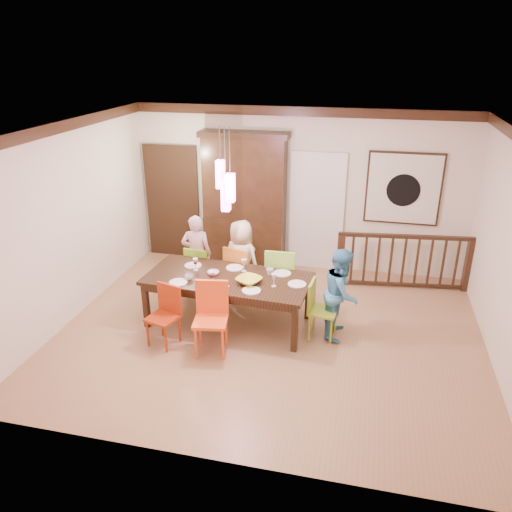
% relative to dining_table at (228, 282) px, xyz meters
% --- Properties ---
extents(floor, '(6.00, 6.00, 0.00)m').
position_rel_dining_table_xyz_m(floor, '(0.65, -0.15, -0.68)').
color(floor, '#A0754D').
rests_on(floor, ground).
extents(ceiling, '(6.00, 6.00, 0.00)m').
position_rel_dining_table_xyz_m(ceiling, '(0.65, -0.15, 2.22)').
color(ceiling, white).
rests_on(ceiling, wall_back).
extents(wall_back, '(6.00, 0.00, 6.00)m').
position_rel_dining_table_xyz_m(wall_back, '(0.65, 2.35, 0.77)').
color(wall_back, silver).
rests_on(wall_back, floor).
extents(wall_left, '(0.00, 5.00, 5.00)m').
position_rel_dining_table_xyz_m(wall_left, '(-2.35, -0.15, 0.77)').
color(wall_left, silver).
rests_on(wall_left, floor).
extents(wall_right, '(0.00, 5.00, 5.00)m').
position_rel_dining_table_xyz_m(wall_right, '(3.65, -0.15, 0.77)').
color(wall_right, silver).
rests_on(wall_right, floor).
extents(crown_molding, '(6.00, 5.00, 0.16)m').
position_rel_dining_table_xyz_m(crown_molding, '(0.65, -0.15, 2.14)').
color(crown_molding, black).
rests_on(crown_molding, wall_back).
extents(panel_door, '(1.04, 0.07, 2.24)m').
position_rel_dining_table_xyz_m(panel_door, '(-1.75, 2.30, 0.37)').
color(panel_door, black).
rests_on(panel_door, wall_back).
extents(white_doorway, '(0.97, 0.05, 2.22)m').
position_rel_dining_table_xyz_m(white_doorway, '(1.00, 2.32, 0.37)').
color(white_doorway, silver).
rests_on(white_doorway, wall_back).
extents(painting, '(1.25, 0.06, 1.25)m').
position_rel_dining_table_xyz_m(painting, '(2.45, 2.32, 0.92)').
color(painting, black).
rests_on(painting, wall_back).
extents(pendant_cluster, '(0.27, 0.21, 1.14)m').
position_rel_dining_table_xyz_m(pendant_cluster, '(0.00, -0.00, 1.43)').
color(pendant_cluster, '#FF4CBE').
rests_on(pendant_cluster, ceiling).
extents(dining_table, '(2.45, 1.24, 0.75)m').
position_rel_dining_table_xyz_m(dining_table, '(0.00, 0.00, 0.00)').
color(dining_table, black).
rests_on(dining_table, floor).
extents(chair_far_left, '(0.43, 0.43, 0.87)m').
position_rel_dining_table_xyz_m(chair_far_left, '(-0.70, 0.79, -0.18)').
color(chair_far_left, '#82CC27').
rests_on(chair_far_left, floor).
extents(chair_far_mid, '(0.53, 0.53, 0.96)m').
position_rel_dining_table_xyz_m(chair_far_mid, '(0.01, 0.74, -0.13)').
color(chair_far_mid, orange).
rests_on(chair_far_mid, floor).
extents(chair_far_right, '(0.47, 0.47, 1.02)m').
position_rel_dining_table_xyz_m(chair_far_right, '(0.67, 0.69, -0.09)').
color(chair_far_right, '#85CA41').
rests_on(chair_far_right, floor).
extents(chair_near_left, '(0.47, 0.47, 0.85)m').
position_rel_dining_table_xyz_m(chair_near_left, '(-0.71, -0.77, -0.19)').
color(chair_near_left, '#A32C0D').
rests_on(chair_near_left, floor).
extents(chair_near_mid, '(0.51, 0.51, 0.98)m').
position_rel_dining_table_xyz_m(chair_near_mid, '(-0.01, -0.80, -0.12)').
color(chair_near_mid, '#F8521C').
rests_on(chair_near_mid, floor).
extents(chair_end_right, '(0.42, 0.42, 0.85)m').
position_rel_dining_table_xyz_m(chair_end_right, '(1.41, -0.08, -0.19)').
color(chair_end_right, '#92AE24').
rests_on(chair_end_right, floor).
extents(china_hutch, '(1.57, 0.46, 2.48)m').
position_rel_dining_table_xyz_m(china_hutch, '(-0.29, 2.15, 0.57)').
color(china_hutch, black).
rests_on(china_hutch, floor).
extents(balustrade, '(2.25, 0.34, 0.96)m').
position_rel_dining_table_xyz_m(balustrade, '(2.56, 1.80, -0.18)').
color(balustrade, black).
rests_on(balustrade, floor).
extents(person_far_left, '(0.54, 0.40, 1.35)m').
position_rel_dining_table_xyz_m(person_far_left, '(-0.78, 0.87, -0.00)').
color(person_far_left, '#FCBFD1').
rests_on(person_far_left, floor).
extents(person_far_mid, '(0.76, 0.62, 1.33)m').
position_rel_dining_table_xyz_m(person_far_mid, '(-0.01, 0.82, -0.01)').
color(person_far_mid, beige).
rests_on(person_far_mid, floor).
extents(person_end_right, '(0.55, 0.68, 1.31)m').
position_rel_dining_table_xyz_m(person_end_right, '(1.64, 0.05, -0.02)').
color(person_end_right, '#428EBB').
rests_on(person_end_right, floor).
extents(serving_bowl, '(0.45, 0.45, 0.08)m').
position_rel_dining_table_xyz_m(serving_bowl, '(0.34, -0.12, 0.12)').
color(serving_bowl, '#D7D73D').
rests_on(serving_bowl, dining_table).
extents(small_bowl, '(0.18, 0.18, 0.05)m').
position_rel_dining_table_xyz_m(small_bowl, '(-0.23, 0.03, 0.10)').
color(small_bowl, white).
rests_on(small_bowl, dining_table).
extents(cup_left, '(0.12, 0.12, 0.09)m').
position_rel_dining_table_xyz_m(cup_left, '(-0.52, -0.21, 0.12)').
color(cup_left, silver).
rests_on(cup_left, dining_table).
extents(cup_right, '(0.13, 0.13, 0.10)m').
position_rel_dining_table_xyz_m(cup_right, '(0.58, 0.21, 0.12)').
color(cup_right, silver).
rests_on(cup_right, dining_table).
extents(plate_far_left, '(0.26, 0.26, 0.01)m').
position_rel_dining_table_xyz_m(plate_far_left, '(-0.62, 0.26, 0.08)').
color(plate_far_left, white).
rests_on(plate_far_left, dining_table).
extents(plate_far_mid, '(0.26, 0.26, 0.01)m').
position_rel_dining_table_xyz_m(plate_far_mid, '(0.01, 0.32, 0.08)').
color(plate_far_mid, white).
rests_on(plate_far_mid, dining_table).
extents(plate_far_right, '(0.26, 0.26, 0.01)m').
position_rel_dining_table_xyz_m(plate_far_right, '(0.75, 0.29, 0.08)').
color(plate_far_right, white).
rests_on(plate_far_right, dining_table).
extents(plate_near_left, '(0.26, 0.26, 0.01)m').
position_rel_dining_table_xyz_m(plate_near_left, '(-0.63, -0.34, 0.08)').
color(plate_near_left, white).
rests_on(plate_near_left, dining_table).
extents(plate_near_mid, '(0.26, 0.26, 0.01)m').
position_rel_dining_table_xyz_m(plate_near_mid, '(0.44, -0.36, 0.08)').
color(plate_near_mid, white).
rests_on(plate_near_mid, dining_table).
extents(plate_end_right, '(0.26, 0.26, 0.01)m').
position_rel_dining_table_xyz_m(plate_end_right, '(1.02, -0.02, 0.08)').
color(plate_end_right, white).
rests_on(plate_end_right, dining_table).
extents(wine_glass_a, '(0.08, 0.08, 0.19)m').
position_rel_dining_table_xyz_m(wine_glass_a, '(-0.53, 0.12, 0.17)').
color(wine_glass_a, '#590C19').
rests_on(wine_glass_a, dining_table).
extents(wine_glass_b, '(0.08, 0.08, 0.19)m').
position_rel_dining_table_xyz_m(wine_glass_b, '(0.18, 0.25, 0.17)').
color(wine_glass_b, silver).
rests_on(wine_glass_b, dining_table).
extents(wine_glass_c, '(0.08, 0.08, 0.19)m').
position_rel_dining_table_xyz_m(wine_glass_c, '(-0.14, -0.26, 0.17)').
color(wine_glass_c, '#590C19').
rests_on(wine_glass_c, dining_table).
extents(wine_glass_d, '(0.08, 0.08, 0.19)m').
position_rel_dining_table_xyz_m(wine_glass_d, '(0.71, -0.14, 0.17)').
color(wine_glass_d, silver).
rests_on(wine_glass_d, dining_table).
extents(napkin, '(0.18, 0.14, 0.01)m').
position_rel_dining_table_xyz_m(napkin, '(0.03, -0.35, 0.08)').
color(napkin, '#D83359').
rests_on(napkin, dining_table).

